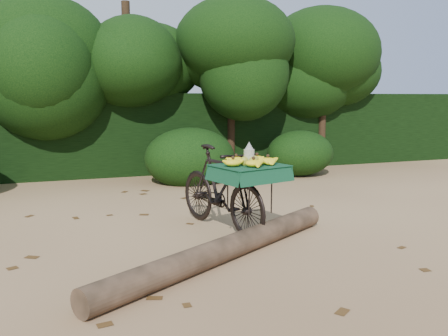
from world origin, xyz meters
name	(u,v)px	position (x,y,z in m)	size (l,w,h in m)	color
ground	(164,258)	(0.00, 0.00, 0.00)	(80.00, 80.00, 0.00)	tan
vendor_bicycle	(222,187)	(0.95, 0.83, 0.56)	(1.11, 1.94, 1.10)	black
fallen_log	(226,248)	(0.60, -0.30, 0.13)	(0.26, 0.26, 3.57)	brown
hedge_backdrop	(103,133)	(0.00, 6.30, 0.90)	(26.00, 1.80, 1.80)	black
tree_row	(72,83)	(-0.65, 5.50, 2.00)	(14.50, 2.00, 4.00)	black
bush_clumps	(140,163)	(0.50, 4.30, 0.45)	(8.80, 1.70, 0.90)	black
leaf_litter	(153,240)	(0.00, 0.65, 0.01)	(7.00, 7.30, 0.01)	#4B2F14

